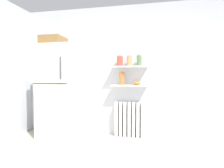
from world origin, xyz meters
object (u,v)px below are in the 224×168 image
Objects in this scene: refrigerator at (58,89)px; radiator at (129,119)px; storage_jar_0 at (120,61)px; vase at (122,78)px; storage_jar_1 at (129,61)px; shelf_bowl at (137,83)px; storage_jar_2 at (139,60)px.

radiator is (1.39, 0.24, -0.60)m from refrigerator.
refrigerator is 1.34m from storage_jar_0.
vase is (0.04, 0.00, -0.34)m from storage_jar_0.
radiator is at bearing 9.65° from refrigerator.
storage_jar_1 is at bearing -90.00° from radiator.
refrigerator is 1.53m from radiator.
refrigerator reaches higher than radiator.
vase reaches higher than shelf_bowl.
storage_jar_1 is at bearing 180.00° from shelf_bowl.
storage_jar_1 is 1.31× the size of shelf_bowl.
refrigerator is 9.48× the size of storage_jar_0.
storage_jar_0 reaches higher than radiator.
storage_jar_1 is 0.36m from vase.
shelf_bowl is (0.15, 0.00, -0.43)m from storage_jar_1.
refrigerator reaches higher than storage_jar_2.
vase is at bearing -180.00° from storage_jar_2.
radiator is at bearing 168.70° from shelf_bowl.
radiator is 0.73m from shelf_bowl.
radiator is at bearing 9.12° from storage_jar_0.
storage_jar_0 is 0.37m from storage_jar_2.
storage_jar_0 is at bearing -180.00° from storage_jar_2.
radiator is 3.19× the size of storage_jar_2.
shelf_bowl is at bearing 0.00° from storage_jar_0.
shelf_bowl is at bearing -180.00° from storage_jar_2.
storage_jar_0 is 1.04× the size of storage_jar_1.
storage_jar_2 is 0.48m from vase.
refrigerator is at bearing -170.60° from vase.
storage_jar_0 is 0.34m from vase.
storage_jar_0 reaches higher than shelf_bowl.
shelf_bowl is at bearing -11.30° from radiator.
shelf_bowl is at bearing 0.00° from storage_jar_1.
vase is at bearing 0.00° from storage_jar_0.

